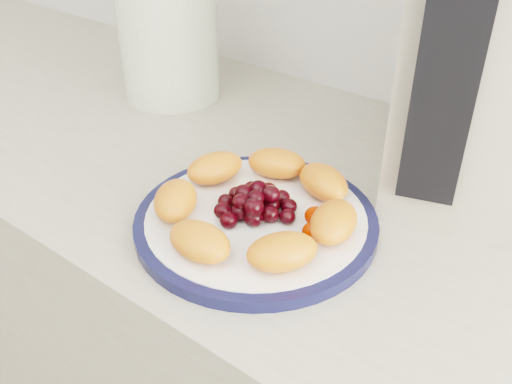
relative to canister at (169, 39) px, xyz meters
The scene contains 8 objects.
counter 0.62m from the canister, 19.93° to the right, with size 3.50×0.60×0.90m, color #ABA391.
cabinet_face 0.65m from the canister, 19.93° to the right, with size 3.48×0.58×0.84m, color #9A7250.
plate_rim 0.43m from the canister, 31.78° to the right, with size 0.29×0.29×0.01m, color #12163C.
plate_face 0.43m from the canister, 31.78° to the right, with size 0.26×0.26×0.02m, color white.
canister is the anchor object (origin of this frame).
appliance_body 0.53m from the canister, ahead, with size 0.21×0.29×0.37m, color #A29B8B.
appliance_panel 0.54m from the canister, 12.37° to the right, with size 0.06×0.02×0.27m, color black.
fruit_plate 0.43m from the canister, 31.08° to the right, with size 0.25×0.25×0.04m.
Camera 1 is at (0.42, 0.64, 1.31)m, focal length 40.00 mm.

